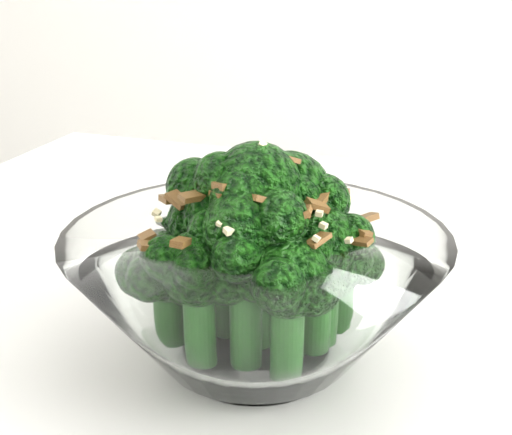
# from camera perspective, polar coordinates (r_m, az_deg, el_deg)

# --- Properties ---
(broccoli_dish) EXTENTS (0.22, 0.22, 0.14)m
(broccoli_dish) POSITION_cam_1_polar(r_m,az_deg,el_deg) (0.45, 0.09, -4.67)
(broccoli_dish) COLOR white
(broccoli_dish) RESTS_ON table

